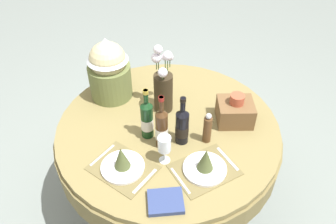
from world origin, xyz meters
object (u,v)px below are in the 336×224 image
wine_bottle_centre (147,119)px  wine_bottle_rear (162,128)px  place_setting_right (205,164)px  flower_vase (163,86)px  pepper_mill (207,129)px  woven_basket_side_right (235,111)px  wine_bottle_left (182,126)px  wine_glass_left (164,144)px  dining_table (168,140)px  book_on_table (166,202)px  gift_tub_back_left (109,66)px  place_setting_left (122,163)px

wine_bottle_centre → wine_bottle_rear: size_ratio=0.95×
place_setting_right → wine_bottle_rear: size_ratio=1.17×
flower_vase → pepper_mill: flower_vase is taller
wine_bottle_centre → woven_basket_side_right: (0.54, 0.12, -0.05)m
wine_bottle_left → wine_glass_left: (-0.10, -0.15, 0.01)m
wine_bottle_rear → dining_table: bearing=76.9°
wine_bottle_centre → book_on_table: size_ratio=1.92×
wine_bottle_centre → gift_tub_back_left: bearing=122.8°
wine_bottle_left → pepper_mill: (0.15, 0.00, -0.03)m
place_setting_left → wine_bottle_rear: size_ratio=1.19×
place_setting_left → wine_bottle_centre: (0.13, 0.26, 0.08)m
place_setting_right → book_on_table: bearing=-136.0°
pepper_mill → wine_glass_left: bearing=-148.6°
wine_glass_left → book_on_table: wine_glass_left is taller
book_on_table → gift_tub_back_left: bearing=107.6°
wine_bottle_left → wine_bottle_centre: (-0.20, 0.05, 0.01)m
dining_table → place_setting_left: 0.46m
flower_vase → wine_bottle_centre: 0.28m
book_on_table → gift_tub_back_left: gift_tub_back_left is taller
place_setting_left → wine_bottle_rear: bearing=38.8°
wine_bottle_rear → woven_basket_side_right: (0.46, 0.21, -0.06)m
dining_table → wine_glass_left: size_ratio=7.83×
wine_bottle_left → wine_bottle_rear: bearing=-164.6°
dining_table → pepper_mill: (0.23, -0.13, 0.23)m
place_setting_left → place_setting_right: 0.45m
wine_bottle_left → pepper_mill: 0.15m
wine_bottle_rear → wine_bottle_left: bearing=15.4°
wine_bottle_rear → gift_tub_back_left: bearing=125.4°
wine_bottle_centre → wine_bottle_rear: wine_bottle_rear is taller
flower_vase → gift_tub_back_left: bearing=157.6°
book_on_table → woven_basket_side_right: bearing=49.5°
pepper_mill → gift_tub_back_left: bearing=143.4°
pepper_mill → woven_basket_side_right: (0.19, 0.17, -0.02)m
woven_basket_side_right → wine_bottle_centre: bearing=-167.3°
wine_bottle_left → woven_basket_side_right: size_ratio=1.50×
place_setting_left → wine_bottle_rear: 0.29m
place_setting_right → flower_vase: (-0.22, 0.53, 0.13)m
wine_glass_left → pepper_mill: bearing=31.4°
woven_basket_side_right → wine_bottle_rear: bearing=-155.7°
place_setting_right → wine_glass_left: wine_glass_left is taller
wine_bottle_left → wine_bottle_centre: wine_bottle_centre is taller
flower_vase → gift_tub_back_left: (-0.35, 0.15, 0.05)m
pepper_mill → woven_basket_side_right: pepper_mill is taller
dining_table → wine_bottle_centre: 0.30m
wine_glass_left → wine_bottle_left: bearing=56.0°
flower_vase → gift_tub_back_left: 0.39m
dining_table → book_on_table: book_on_table is taller
place_setting_right → woven_basket_side_right: 0.46m
pepper_mill → book_on_table: 0.51m
wine_bottle_centre → wine_glass_left: (0.10, -0.20, -0.00)m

